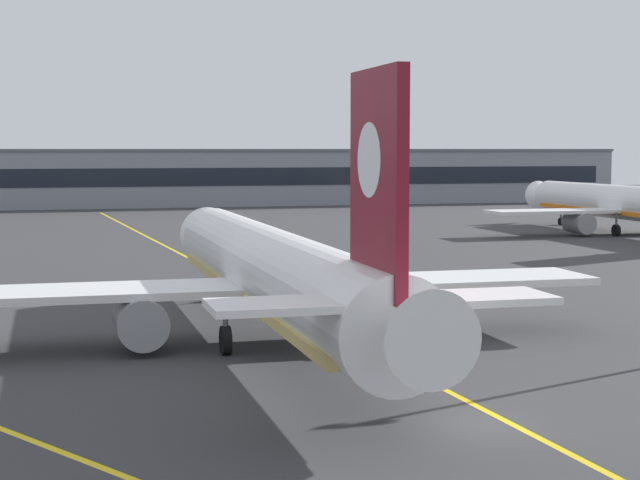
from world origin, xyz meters
The scene contains 7 objects.
ground_plane centered at (0.00, 0.00, 0.00)m, with size 400.00×400.00×0.00m, color #353538.
taxiway_centreline centered at (0.00, 30.00, 0.00)m, with size 0.30×180.00×0.01m, color yellow.
taxiway_lead_in_stripe centered at (-14.00, 2.00, 0.00)m, with size 0.30×60.00×0.01m, color yellow.
airliner_foreground centered at (-3.07, 15.74, 3.37)m, with size 32.10×41.46×11.65m.
airliner_background centered at (47.67, 66.06, 3.26)m, with size 31.00×40.09×11.28m.
safety_cone_by_nose_gear centered at (-3.02, 32.54, 0.26)m, with size 0.44×0.44×0.55m.
terminal_building centered at (7.78, 135.33, 4.55)m, with size 153.88×12.40×9.09m.
Camera 1 is at (-14.15, -30.87, 9.12)m, focal length 58.23 mm.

